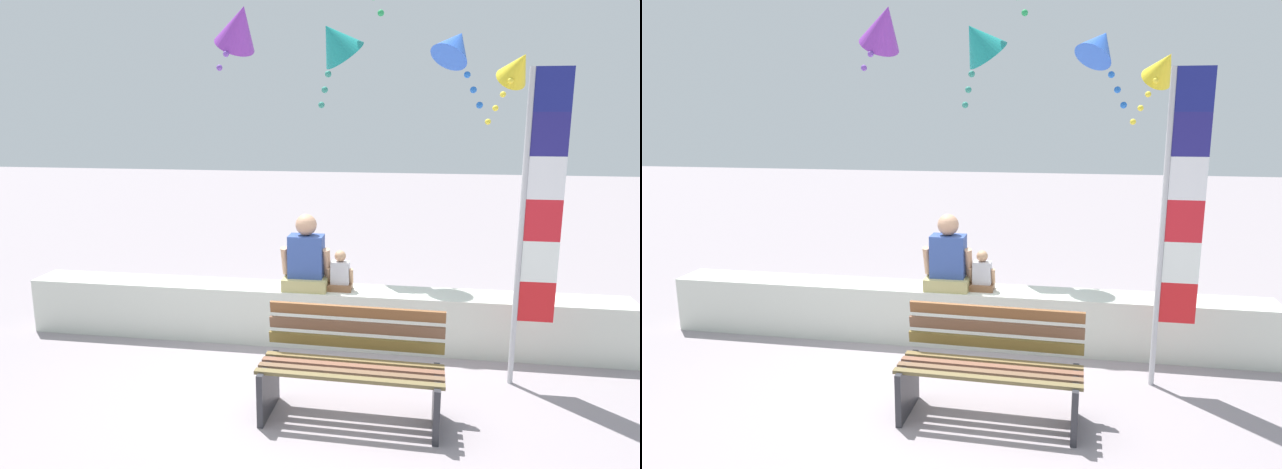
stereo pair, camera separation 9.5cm
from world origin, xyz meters
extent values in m
plane|color=gray|center=(0.00, 0.00, 0.00)|extent=(40.00, 40.00, 0.00)
cube|color=silver|center=(0.00, 1.24, 0.31)|extent=(6.55, 0.47, 0.62)
cube|color=brown|center=(0.54, -0.54, 0.45)|extent=(1.51, 0.11, 0.03)
cube|color=brown|center=(0.54, -0.42, 0.45)|extent=(1.51, 0.11, 0.03)
cube|color=brown|center=(0.54, -0.31, 0.45)|extent=(1.51, 0.11, 0.03)
cube|color=brown|center=(0.55, -0.20, 0.45)|extent=(1.51, 0.11, 0.03)
cube|color=brown|center=(0.55, -0.09, 0.57)|extent=(1.51, 0.09, 0.10)
cube|color=brown|center=(0.55, -0.07, 0.70)|extent=(1.51, 0.09, 0.10)
cube|color=brown|center=(0.55, -0.05, 0.83)|extent=(1.51, 0.09, 0.10)
cube|color=#2D2D33|center=(-0.15, -0.35, 0.23)|extent=(0.07, 0.53, 0.45)
cube|color=#2D2D33|center=(1.23, -0.39, 0.23)|extent=(0.07, 0.53, 0.45)
cube|color=tan|center=(-0.11, 1.22, 0.68)|extent=(0.48, 0.39, 0.13)
cube|color=#334D97|center=(-0.11, 1.22, 0.98)|extent=(0.37, 0.24, 0.46)
cylinder|color=tan|center=(-0.34, 1.20, 0.92)|extent=(0.08, 0.18, 0.33)
cylinder|color=tan|center=(0.12, 1.20, 0.92)|extent=(0.08, 0.18, 0.33)
sphere|color=tan|center=(-0.11, 1.22, 1.32)|extent=(0.23, 0.23, 0.23)
cube|color=brown|center=(0.26, 1.22, 0.65)|extent=(0.26, 0.21, 0.07)
cube|color=silver|center=(0.26, 1.22, 0.81)|extent=(0.20, 0.13, 0.24)
cylinder|color=tan|center=(0.14, 1.21, 0.78)|extent=(0.04, 0.10, 0.18)
cylinder|color=tan|center=(0.38, 1.21, 0.78)|extent=(0.04, 0.10, 0.18)
sphere|color=tan|center=(0.26, 1.22, 0.99)|extent=(0.12, 0.12, 0.12)
cylinder|color=#B7B7BC|center=(1.96, 0.54, 1.44)|extent=(0.05, 0.05, 2.87)
cube|color=red|center=(2.14, 0.54, 0.81)|extent=(0.31, 0.02, 0.37)
cube|color=white|center=(2.14, 0.54, 1.18)|extent=(0.31, 0.02, 0.37)
cube|color=red|center=(2.14, 0.54, 1.56)|extent=(0.31, 0.02, 0.37)
cube|color=white|center=(2.14, 0.54, 1.93)|extent=(0.31, 0.02, 0.37)
cube|color=navy|center=(2.14, 0.54, 2.31)|extent=(0.31, 0.02, 0.37)
cube|color=navy|center=(2.14, 0.54, 2.68)|extent=(0.31, 0.02, 0.37)
cone|color=blue|center=(1.46, 2.80, 3.30)|extent=(0.77, 0.78, 0.60)
sphere|color=blue|center=(1.53, 2.73, 3.12)|extent=(0.08, 0.08, 0.08)
sphere|color=blue|center=(1.61, 2.66, 2.94)|extent=(0.08, 0.08, 0.08)
sphere|color=blue|center=(1.68, 2.60, 2.76)|extent=(0.08, 0.08, 0.08)
sphere|color=blue|center=(1.76, 2.53, 2.58)|extent=(0.08, 0.08, 0.08)
cone|color=yellow|center=(2.35, 3.59, 3.10)|extent=(0.63, 0.73, 0.61)
sphere|color=yellow|center=(2.26, 3.55, 2.92)|extent=(0.08, 0.08, 0.08)
sphere|color=yellow|center=(2.16, 3.51, 2.74)|extent=(0.08, 0.08, 0.08)
sphere|color=yellow|center=(2.07, 3.47, 2.56)|extent=(0.08, 0.08, 0.08)
sphere|color=yellow|center=(1.98, 3.43, 2.38)|extent=(0.08, 0.08, 0.08)
cone|color=teal|center=(0.06, 2.21, 3.31)|extent=(0.85, 0.80, 0.65)
sphere|color=teal|center=(0.01, 2.30, 3.13)|extent=(0.08, 0.08, 0.08)
sphere|color=teal|center=(-0.05, 2.38, 2.95)|extent=(0.08, 0.08, 0.08)
sphere|color=teal|center=(-0.10, 2.47, 2.77)|extent=(0.08, 0.08, 0.08)
sphere|color=teal|center=(-0.15, 2.55, 2.59)|extent=(0.08, 0.08, 0.08)
sphere|color=green|center=(0.55, 2.72, 3.68)|extent=(0.08, 0.08, 0.08)
cone|color=purple|center=(-1.34, 3.03, 3.61)|extent=(0.94, 0.95, 0.78)
sphere|color=purple|center=(-1.41, 2.96, 3.43)|extent=(0.08, 0.08, 0.08)
sphere|color=purple|center=(-1.48, 2.90, 3.25)|extent=(0.08, 0.08, 0.08)
sphere|color=purple|center=(-1.56, 2.83, 3.07)|extent=(0.08, 0.08, 0.08)
camera|label=1|loc=(0.98, -4.64, 2.48)|focal=31.95mm
camera|label=2|loc=(1.07, -4.62, 2.48)|focal=31.95mm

